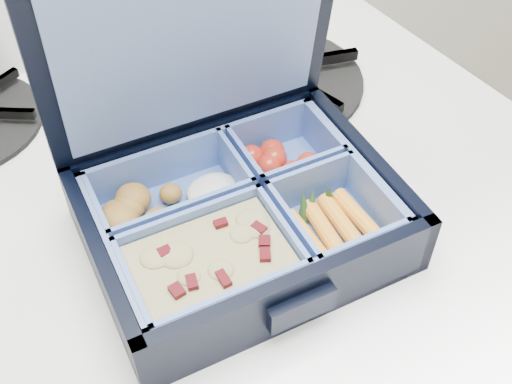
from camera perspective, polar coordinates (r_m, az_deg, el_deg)
bento_box at (r=0.51m, az=-1.32°, el=-2.23°), size 0.26×0.21×0.06m
burner_grate at (r=0.68m, az=1.21°, el=10.62°), size 0.25×0.25×0.03m
fork at (r=0.66m, az=-3.60°, el=7.67°), size 0.14×0.15×0.01m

